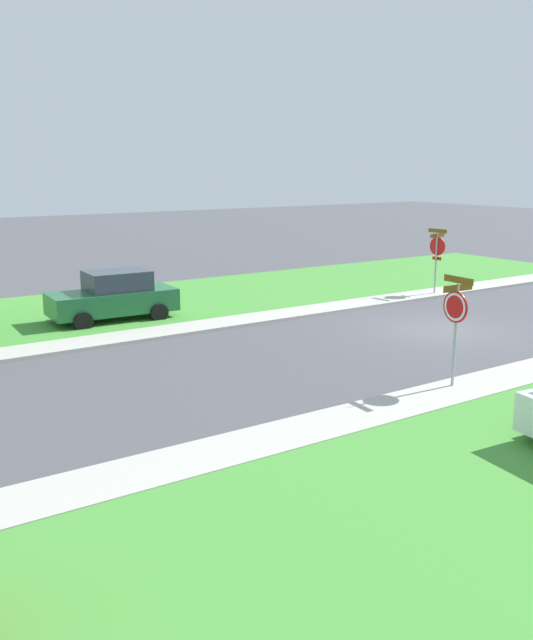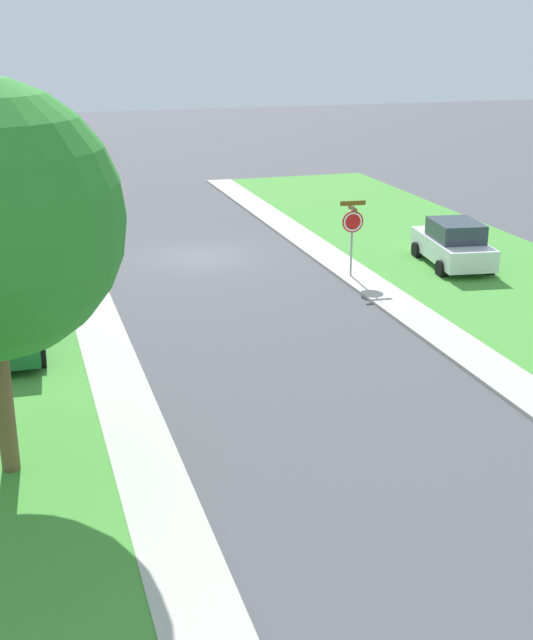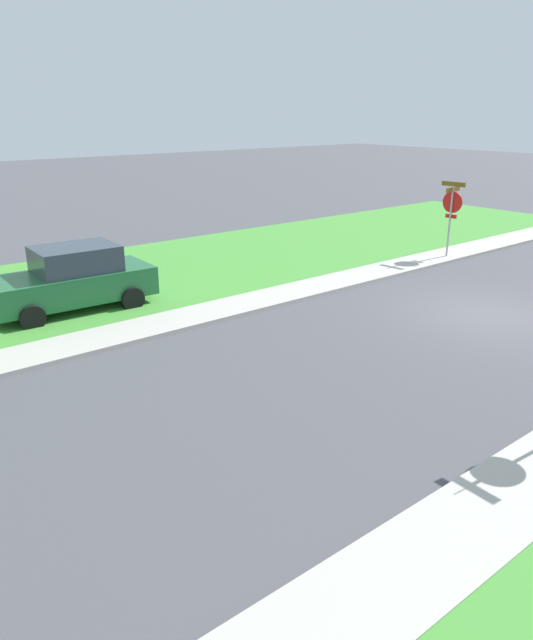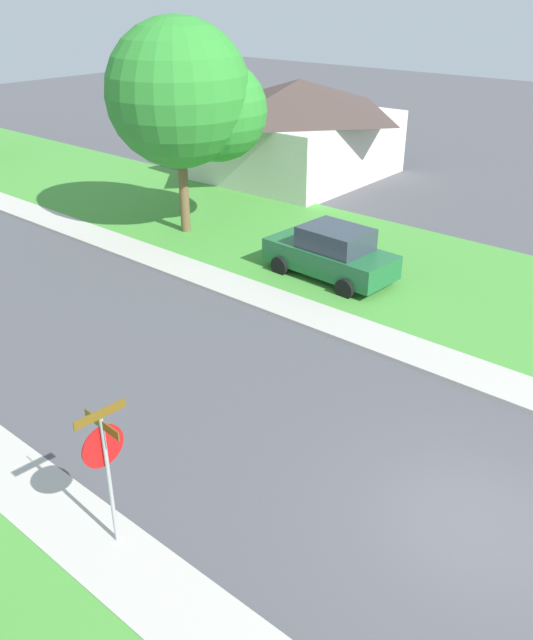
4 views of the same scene
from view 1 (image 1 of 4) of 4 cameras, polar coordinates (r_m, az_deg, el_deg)
The scene contains 7 objects.
ground_plane at distance 23.51m, azimuth 14.14°, elevation -0.82°, with size 120.00×120.00×0.00m, color #4C4C51.
sidewalk_east at distance 21.22m, azimuth -18.82°, elevation -2.42°, with size 1.40×56.00×0.10m, color #B7B2A8.
sidewalk_west at distance 12.82m, azimuth -7.36°, elevation -11.72°, with size 1.40×56.00×0.10m, color #B7B2A8.
lawn_west at distance 9.37m, azimuth 6.66°, elevation -21.72°, with size 8.00×56.00×0.08m, color #479338.
stop_sign_near_corner at distance 29.52m, azimuth 13.87°, elevation 5.58°, with size 0.92×0.92×2.77m.
stop_sign_far_corner at distance 16.96m, azimuth 15.33°, elevation 0.52°, with size 0.92×0.92×2.77m.
car_green_behind_trees at distance 24.54m, azimuth -12.48°, elevation 1.91°, with size 2.19×4.38×1.76m.
Camera 1 is at (-15.21, 17.11, 5.32)m, focal length 38.81 mm.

